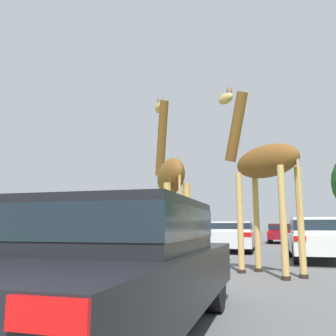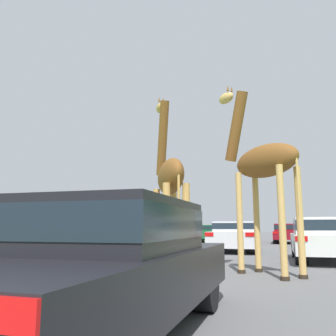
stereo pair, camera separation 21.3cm
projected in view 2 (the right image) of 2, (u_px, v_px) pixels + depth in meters
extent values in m
cube|color=#5B5B5E|center=(261.00, 241.00, 27.60)|extent=(8.30, 120.00, 0.00)
cylinder|color=tan|center=(156.00, 228.00, 9.91)|extent=(0.18, 0.18, 2.15)
cylinder|color=#2D2319|center=(156.00, 265.00, 9.74)|extent=(0.24, 0.24, 0.11)
cylinder|color=tan|center=(174.00, 228.00, 10.01)|extent=(0.18, 0.18, 2.15)
cylinder|color=#2D2319|center=(174.00, 265.00, 9.84)|extent=(0.24, 0.24, 0.11)
cylinder|color=tan|center=(166.00, 228.00, 8.47)|extent=(0.18, 0.18, 2.15)
cylinder|color=#2D2319|center=(166.00, 272.00, 8.31)|extent=(0.24, 0.24, 0.11)
cylinder|color=tan|center=(186.00, 228.00, 8.57)|extent=(0.18, 0.18, 2.15)
cylinder|color=#2D2319|center=(187.00, 271.00, 8.40)|extent=(0.24, 0.24, 0.11)
ellipsoid|color=brown|center=(170.00, 177.00, 9.46)|extent=(1.52, 2.14, 0.94)
cylinder|color=brown|center=(163.00, 138.00, 10.79)|extent=(0.69, 0.97, 2.24)
ellipsoid|color=tan|center=(160.00, 108.00, 11.43)|extent=(0.48, 0.61, 0.30)
cylinder|color=tan|center=(179.00, 196.00, 8.39)|extent=(0.06, 0.06, 1.18)
cone|color=brown|center=(159.00, 99.00, 11.29)|extent=(0.07, 0.07, 0.16)
cone|color=brown|center=(163.00, 100.00, 11.31)|extent=(0.07, 0.07, 0.16)
cylinder|color=tan|center=(240.00, 222.00, 8.61)|extent=(0.15, 0.15, 2.41)
cylinder|color=#2D2319|center=(242.00, 272.00, 8.42)|extent=(0.19, 0.19, 0.09)
cylinder|color=tan|center=(257.00, 222.00, 8.88)|extent=(0.15, 0.15, 2.41)
cylinder|color=#2D2319|center=(259.00, 270.00, 8.68)|extent=(0.19, 0.19, 0.09)
cylinder|color=tan|center=(282.00, 221.00, 7.46)|extent=(0.15, 0.15, 2.41)
cylinder|color=#2D2319|center=(285.00, 279.00, 7.27)|extent=(0.19, 0.19, 0.09)
cylinder|color=tan|center=(300.00, 221.00, 7.73)|extent=(0.15, 0.15, 2.41)
cylinder|color=#2D2319|center=(303.00, 277.00, 7.53)|extent=(0.19, 0.19, 0.09)
ellipsoid|color=brown|center=(266.00, 161.00, 8.40)|extent=(1.83, 1.78, 0.78)
cylinder|color=brown|center=(236.00, 127.00, 9.45)|extent=(0.82, 0.80, 1.85)
ellipsoid|color=tan|center=(226.00, 98.00, 9.94)|extent=(0.57, 0.56, 0.30)
cylinder|color=tan|center=(298.00, 185.00, 7.51)|extent=(0.05, 0.05, 1.33)
cone|color=brown|center=(228.00, 88.00, 9.80)|extent=(0.07, 0.07, 0.16)
cone|color=brown|center=(231.00, 89.00, 9.87)|extent=(0.07, 0.07, 0.16)
cube|color=black|center=(99.00, 278.00, 3.65)|extent=(1.92, 4.51, 0.54)
cube|color=black|center=(101.00, 226.00, 3.74)|extent=(1.73, 2.03, 0.52)
cube|color=#19232D|center=(101.00, 223.00, 3.74)|extent=(1.74, 2.05, 0.31)
cylinder|color=black|center=(96.00, 279.00, 5.11)|extent=(0.38, 0.69, 0.69)
cylinder|color=black|center=(201.00, 284.00, 4.67)|extent=(0.38, 0.69, 0.69)
cube|color=silver|center=(236.00, 239.00, 15.99)|extent=(1.97, 4.15, 0.65)
cube|color=silver|center=(235.00, 227.00, 16.08)|extent=(1.77, 1.87, 0.43)
cube|color=#19232D|center=(235.00, 226.00, 16.08)|extent=(1.79, 1.89, 0.26)
cube|color=red|center=(209.00, 234.00, 14.30)|extent=(0.35, 0.03, 0.16)
cube|color=red|center=(250.00, 235.00, 13.83)|extent=(0.35, 0.03, 0.16)
cylinder|color=black|center=(222.00, 244.00, 17.34)|extent=(0.39, 0.58, 0.58)
cylinder|color=black|center=(255.00, 244.00, 16.88)|extent=(0.39, 0.58, 0.58)
cylinder|color=black|center=(213.00, 246.00, 15.00)|extent=(0.39, 0.58, 0.58)
cylinder|color=black|center=(252.00, 247.00, 14.54)|extent=(0.39, 0.58, 0.58)
cube|color=maroon|center=(287.00, 235.00, 24.88)|extent=(1.80, 4.73, 0.53)
cube|color=maroon|center=(286.00, 227.00, 24.96)|extent=(1.62, 2.13, 0.51)
cube|color=#19232D|center=(286.00, 227.00, 24.97)|extent=(1.64, 2.15, 0.31)
cube|color=red|center=(275.00, 233.00, 22.89)|extent=(0.32, 0.03, 0.13)
cube|color=red|center=(299.00, 233.00, 22.46)|extent=(0.32, 0.03, 0.13)
cylinder|color=black|center=(276.00, 237.00, 26.39)|extent=(0.36, 0.69, 0.69)
cylinder|color=black|center=(297.00, 238.00, 25.97)|extent=(0.36, 0.69, 0.69)
cylinder|color=black|center=(276.00, 239.00, 23.72)|extent=(0.36, 0.69, 0.69)
cylinder|color=black|center=(299.00, 239.00, 23.30)|extent=(0.36, 0.69, 0.69)
cube|color=silver|center=(322.00, 243.00, 11.46)|extent=(1.79, 4.36, 0.56)
cube|color=silver|center=(321.00, 226.00, 11.55)|extent=(1.61, 1.96, 0.53)
cube|color=#19232D|center=(321.00, 225.00, 11.56)|extent=(1.63, 1.98, 0.32)
cube|color=red|center=(301.00, 239.00, 9.65)|extent=(0.32, 0.03, 0.14)
cylinder|color=black|center=(297.00, 248.00, 12.87)|extent=(0.36, 0.69, 0.69)
cylinder|color=black|center=(301.00, 253.00, 10.40)|extent=(0.36, 0.69, 0.69)
cube|color=#144C28|center=(214.00, 234.00, 26.64)|extent=(1.96, 4.20, 0.55)
cube|color=#144C28|center=(214.00, 228.00, 26.72)|extent=(1.77, 1.89, 0.42)
cube|color=#19232D|center=(214.00, 228.00, 26.72)|extent=(1.79, 1.91, 0.25)
cube|color=red|center=(198.00, 232.00, 24.92)|extent=(0.35, 0.03, 0.13)
cube|color=red|center=(221.00, 232.00, 24.45)|extent=(0.35, 0.03, 0.13)
cylinder|color=black|center=(207.00, 237.00, 28.02)|extent=(0.39, 0.67, 0.67)
cylinder|color=black|center=(227.00, 237.00, 27.56)|extent=(0.39, 0.67, 0.67)
cylinder|color=black|center=(201.00, 238.00, 25.64)|extent=(0.39, 0.67, 0.67)
cylinder|color=black|center=(222.00, 238.00, 25.19)|extent=(0.39, 0.67, 0.67)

